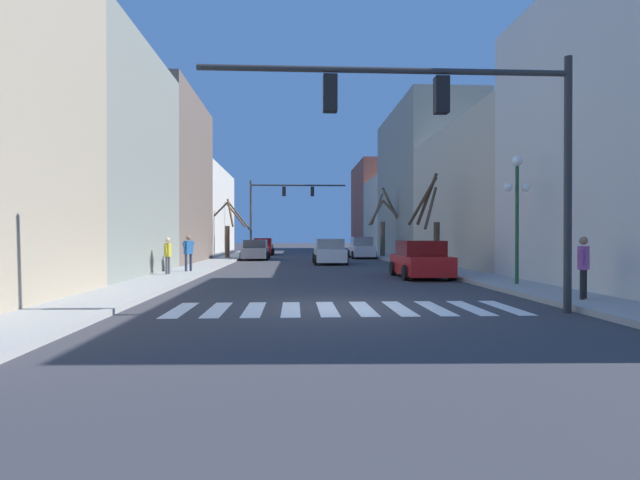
% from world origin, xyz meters
% --- Properties ---
extents(ground_plane, '(240.00, 240.00, 0.00)m').
position_xyz_m(ground_plane, '(0.00, 0.00, 0.00)').
color(ground_plane, '#38383D').
extents(sidewalk_left, '(2.07, 90.00, 0.15)m').
position_xyz_m(sidewalk_left, '(-6.43, 0.00, 0.07)').
color(sidewalk_left, '#9E9E99').
rests_on(sidewalk_left, ground_plane).
extents(sidewalk_right, '(2.07, 90.00, 0.15)m').
position_xyz_m(sidewalk_right, '(6.43, 0.00, 0.07)').
color(sidewalk_right, '#9E9E99').
rests_on(sidewalk_right, ground_plane).
extents(building_row_left, '(6.00, 45.36, 10.83)m').
position_xyz_m(building_row_left, '(-10.46, 15.71, 4.82)').
color(building_row_left, tan).
rests_on(building_row_left, ground_plane).
extents(building_row_right, '(6.00, 69.40, 12.96)m').
position_xyz_m(building_row_right, '(10.46, 29.75, 5.40)').
color(building_row_right, beige).
rests_on(building_row_right, ground_plane).
extents(crosswalk_stripes, '(8.55, 2.60, 0.01)m').
position_xyz_m(crosswalk_stripes, '(0.00, -0.36, 0.00)').
color(crosswalk_stripes, white).
rests_on(crosswalk_stripes, ground_plane).
extents(traffic_signal_near, '(8.69, 0.28, 6.01)m').
position_xyz_m(traffic_signal_near, '(2.47, -1.30, 4.46)').
color(traffic_signal_near, '#2D2D2D').
rests_on(traffic_signal_near, ground_plane).
extents(traffic_signal_far, '(8.59, 0.28, 6.79)m').
position_xyz_m(traffic_signal_far, '(-2.63, 32.14, 5.01)').
color(traffic_signal_far, '#2D2D2D').
rests_on(traffic_signal_far, ground_plane).
extents(street_lamp_right_corner, '(0.95, 0.36, 4.43)m').
position_xyz_m(street_lamp_right_corner, '(6.42, 4.16, 3.28)').
color(street_lamp_right_corner, '#1E4C2D').
rests_on(street_lamp_right_corner, sidewalk_right).
extents(car_driving_toward_lane, '(2.08, 4.68, 1.53)m').
position_xyz_m(car_driving_toward_lane, '(-4.23, 25.84, 0.72)').
color(car_driving_toward_lane, gray).
rests_on(car_driving_toward_lane, ground_plane).
extents(car_parked_right_near, '(2.13, 4.42, 1.63)m').
position_xyz_m(car_parked_right_near, '(1.05, 19.75, 0.76)').
color(car_parked_right_near, white).
rests_on(car_parked_right_near, ground_plane).
extents(car_parked_left_far, '(2.12, 4.25, 1.61)m').
position_xyz_m(car_parked_left_far, '(4.21, 8.68, 0.76)').
color(car_parked_left_far, red).
rests_on(car_parked_left_far, ground_plane).
extents(car_parked_right_far, '(2.04, 4.63, 1.63)m').
position_xyz_m(car_parked_right_far, '(-4.25, 35.62, 0.76)').
color(car_parked_right_far, red).
rests_on(car_parked_right_far, ground_plane).
extents(car_parked_left_mid, '(1.97, 4.38, 1.75)m').
position_xyz_m(car_parked_left_mid, '(4.28, 28.11, 0.81)').
color(car_parked_left_mid, silver).
rests_on(car_parked_left_mid, ground_plane).
extents(pedestrian_crossing_street, '(0.54, 0.58, 1.64)m').
position_xyz_m(pedestrian_crossing_street, '(6.33, 0.05, 1.12)').
color(pedestrian_crossing_street, black).
rests_on(pedestrian_crossing_street, sidewalk_right).
extents(pedestrian_near_right_corner, '(0.50, 0.64, 1.70)m').
position_xyz_m(pedestrian_near_right_corner, '(-6.27, 11.21, 1.16)').
color(pedestrian_near_right_corner, '#282D47').
rests_on(pedestrian_near_right_corner, sidewalk_left).
extents(pedestrian_waiting_at_curb, '(0.24, 0.69, 1.60)m').
position_xyz_m(pedestrian_waiting_at_curb, '(-6.77, 9.35, 1.10)').
color(pedestrian_waiting_at_curb, '#4C4C51').
rests_on(pedestrian_waiting_at_curb, sidewalk_left).
extents(street_tree_left_near, '(1.47, 2.57, 4.98)m').
position_xyz_m(street_tree_left_near, '(5.94, 13.15, 2.44)').
color(street_tree_left_near, '#473828').
rests_on(street_tree_left_near, sidewalk_right).
extents(street_tree_right_mid, '(3.80, 1.43, 4.59)m').
position_xyz_m(street_tree_right_mid, '(-6.37, 26.30, 2.22)').
color(street_tree_right_mid, brown).
rests_on(street_tree_right_mid, sidewalk_left).
extents(street_tree_right_far, '(3.17, 2.27, 5.79)m').
position_xyz_m(street_tree_right_far, '(6.30, 28.98, 2.82)').
color(street_tree_right_far, brown).
rests_on(street_tree_right_far, sidewalk_right).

